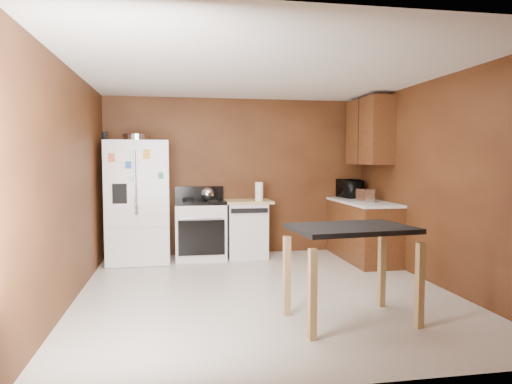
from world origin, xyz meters
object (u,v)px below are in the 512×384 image
object	(u,v)px
roasting_pan	(136,138)
green_canister	(258,196)
pen_cup	(105,136)
kettle	(207,194)
toaster	(365,195)
gas_range	(200,229)
refrigerator	(139,202)
paper_towel	(259,192)
island	(351,242)
microwave	(350,189)
dishwasher	(246,228)

from	to	relation	value
roasting_pan	green_canister	distance (m)	2.06
pen_cup	kettle	bearing A→B (deg)	5.92
toaster	gas_range	size ratio (longest dim) A/B	0.24
pen_cup	refrigerator	xyz separation A→B (m)	(0.44, 0.13, -0.96)
green_canister	roasting_pan	bearing A→B (deg)	-177.92
pen_cup	paper_towel	distance (m)	2.40
island	paper_towel	bearing A→B (deg)	96.83
roasting_pan	gas_range	xyz separation A→B (m)	(0.93, 0.02, -1.39)
roasting_pan	microwave	world-z (taller)	roasting_pan
roasting_pan	pen_cup	size ratio (longest dim) A/B	3.20
gas_range	island	world-z (taller)	gas_range
kettle	island	xyz separation A→B (m)	(1.14, -2.97, -0.25)
microwave	island	xyz separation A→B (m)	(-1.21, -3.12, -0.28)
microwave	island	world-z (taller)	microwave
green_canister	kettle	bearing A→B (deg)	-174.13
paper_towel	green_canister	bearing A→B (deg)	84.25
pen_cup	refrigerator	size ratio (longest dim) A/B	0.07
toaster	dishwasher	xyz separation A→B (m)	(-1.66, 0.70, -0.54)
kettle	gas_range	xyz separation A→B (m)	(-0.11, 0.04, -0.54)
paper_towel	dishwasher	xyz separation A→B (m)	(-0.18, 0.13, -0.58)
pen_cup	gas_range	bearing A→B (deg)	7.95
pen_cup	dishwasher	world-z (taller)	pen_cup
roasting_pan	paper_towel	size ratio (longest dim) A/B	1.35
kettle	paper_towel	world-z (taller)	paper_towel
refrigerator	kettle	bearing A→B (deg)	1.30
pen_cup	island	bearing A→B (deg)	-47.31
roasting_pan	green_canister	xyz separation A→B (m)	(1.85, 0.07, -0.90)
kettle	toaster	distance (m)	2.36
gas_range	island	distance (m)	3.27
pen_cup	gas_range	size ratio (longest dim) A/B	0.11
green_canister	refrigerator	xyz separation A→B (m)	(-1.82, -0.11, -0.05)
microwave	dishwasher	distance (m)	1.83
dishwasher	microwave	bearing A→B (deg)	3.01
toaster	pen_cup	bearing A→B (deg)	165.02
green_canister	pen_cup	bearing A→B (deg)	-174.10
toaster	refrigerator	world-z (taller)	refrigerator
pen_cup	microwave	size ratio (longest dim) A/B	0.25
green_canister	island	world-z (taller)	green_canister
dishwasher	pen_cup	bearing A→B (deg)	-174.12
gas_range	refrigerator	bearing A→B (deg)	-176.19
island	green_canister	bearing A→B (deg)	96.22
kettle	paper_towel	size ratio (longest dim) A/B	0.71
refrigerator	island	size ratio (longest dim) A/B	1.54
kettle	microwave	bearing A→B (deg)	3.73
refrigerator	island	distance (m)	3.65
green_canister	toaster	size ratio (longest dim) A/B	0.42
refrigerator	green_canister	bearing A→B (deg)	3.32
paper_towel	microwave	distance (m)	1.57
kettle	island	world-z (taller)	kettle
kettle	dishwasher	distance (m)	0.82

